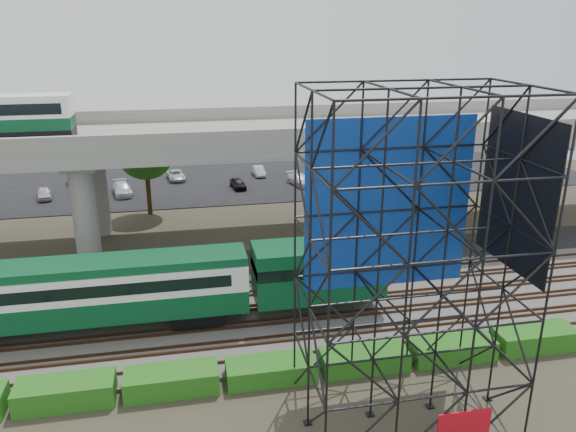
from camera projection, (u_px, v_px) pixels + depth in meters
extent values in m
plane|color=#474233|center=(242.00, 337.00, 32.74)|extent=(140.00, 140.00, 0.00)
cube|color=slate|center=(238.00, 319.00, 34.56)|extent=(90.00, 12.00, 0.20)
cube|color=black|center=(226.00, 265.00, 42.47)|extent=(90.00, 5.00, 0.08)
cube|color=black|center=(207.00, 183.00, 64.26)|extent=(90.00, 18.00, 0.08)
cube|color=slate|center=(198.00, 145.00, 84.68)|extent=(140.00, 40.00, 0.03)
cube|color=#472D1E|center=(248.00, 359.00, 30.13)|extent=(90.00, 0.08, 0.16)
cube|color=#472D1E|center=(245.00, 345.00, 31.46)|extent=(90.00, 0.08, 0.16)
cube|color=#472D1E|center=(243.00, 340.00, 31.98)|extent=(90.00, 0.08, 0.16)
cube|color=#472D1E|center=(240.00, 327.00, 33.32)|extent=(90.00, 0.08, 0.16)
cube|color=#472D1E|center=(239.00, 322.00, 33.84)|extent=(90.00, 0.08, 0.16)
cube|color=#472D1E|center=(237.00, 311.00, 35.17)|extent=(90.00, 0.08, 0.16)
cube|color=#472D1E|center=(236.00, 307.00, 35.69)|extent=(90.00, 0.08, 0.16)
cube|color=#472D1E|center=(233.00, 296.00, 37.03)|extent=(90.00, 0.08, 0.16)
cube|color=#472D1E|center=(233.00, 293.00, 37.55)|extent=(90.00, 0.08, 0.16)
cube|color=#472D1E|center=(230.00, 283.00, 38.88)|extent=(90.00, 0.08, 0.16)
cube|color=black|center=(197.00, 313.00, 33.88)|extent=(3.00, 2.20, 0.90)
cube|color=#0A4624|center=(83.00, 306.00, 32.32)|extent=(19.00, 3.00, 1.40)
cube|color=white|center=(79.00, 283.00, 31.84)|extent=(19.00, 3.00, 1.50)
cube|color=#0A4624|center=(77.00, 267.00, 31.52)|extent=(19.00, 2.60, 0.50)
cube|color=black|center=(98.00, 280.00, 32.01)|extent=(15.00, 3.06, 0.70)
cube|color=#0A4624|center=(318.00, 270.00, 34.56)|extent=(8.00, 3.00, 3.40)
cube|color=#9E9B93|center=(216.00, 139.00, 44.78)|extent=(80.00, 12.00, 1.20)
cube|color=#9E9B93|center=(221.00, 139.00, 39.08)|extent=(80.00, 0.50, 1.10)
cube|color=#9E9B93|center=(210.00, 114.00, 49.74)|extent=(80.00, 0.50, 1.10)
cylinder|color=#9E9B93|center=(85.00, 215.00, 41.20)|extent=(1.80, 1.80, 8.00)
cylinder|color=#9E9B93|center=(97.00, 189.00, 47.69)|extent=(1.80, 1.80, 8.00)
cube|color=#9E9B93|center=(86.00, 156.00, 43.24)|extent=(2.40, 9.00, 0.60)
cylinder|color=#9E9B93|center=(347.00, 200.00, 44.87)|extent=(1.80, 1.80, 8.00)
cylinder|color=#9E9B93|center=(324.00, 177.00, 51.36)|extent=(1.80, 1.80, 8.00)
cube|color=#9E9B93|center=(336.00, 145.00, 46.91)|extent=(2.40, 9.00, 0.60)
cylinder|color=#9E9B93|center=(548.00, 188.00, 48.18)|extent=(1.80, 1.80, 8.00)
cylinder|color=#9E9B93|center=(503.00, 168.00, 54.67)|extent=(1.80, 1.80, 8.00)
cube|color=#9E9B93|center=(530.00, 137.00, 50.22)|extent=(2.40, 9.00, 0.60)
cube|color=#0D3699|center=(389.00, 205.00, 26.33)|extent=(8.10, 0.08, 8.25)
cube|color=black|center=(517.00, 193.00, 23.95)|extent=(0.06, 5.40, 6.75)
cube|color=red|center=(464.00, 427.00, 23.55)|extent=(2.40, 0.08, 1.60)
cube|color=black|center=(400.00, 410.00, 26.52)|extent=(9.36, 6.36, 0.08)
cube|color=#196016|center=(66.00, 392.00, 26.91)|extent=(4.60, 1.80, 1.20)
cube|color=#196016|center=(172.00, 380.00, 27.83)|extent=(4.60, 1.80, 1.15)
cube|color=#196016|center=(271.00, 370.00, 28.77)|extent=(4.60, 1.80, 1.03)
cube|color=#196016|center=(364.00, 359.00, 29.69)|extent=(4.60, 1.80, 1.01)
cube|color=#196016|center=(452.00, 349.00, 30.59)|extent=(4.60, 1.80, 1.12)
cube|color=#196016|center=(534.00, 338.00, 31.50)|extent=(4.60, 1.80, 1.20)
cylinder|color=#382314|center=(393.00, 215.00, 46.13)|extent=(0.44, 0.44, 4.80)
ellipsoid|color=#196016|center=(395.00, 178.00, 45.08)|extent=(4.94, 4.94, 4.18)
cylinder|color=#382314|center=(148.00, 190.00, 53.12)|extent=(0.44, 0.44, 4.80)
ellipsoid|color=#196016|center=(146.00, 157.00, 52.08)|extent=(4.94, 4.94, 4.18)
imported|color=#BBBBBB|center=(44.00, 193.00, 58.17)|extent=(2.01, 3.53, 1.13)
imported|color=#A0A2A8|center=(75.00, 180.00, 63.22)|extent=(2.04, 3.64, 1.14)
imported|color=silver|center=(122.00, 189.00, 59.59)|extent=(2.55, 4.60, 1.26)
imported|color=#BABABA|center=(176.00, 175.00, 65.30)|extent=(2.32, 4.10, 1.08)
imported|color=black|center=(238.00, 183.00, 61.88)|extent=(1.77, 3.41, 1.11)
imported|color=#B5B6BE|center=(259.00, 171.00, 67.09)|extent=(1.35, 3.38, 1.09)
imported|color=silver|center=(300.00, 180.00, 63.16)|extent=(2.73, 4.50, 1.22)
imported|color=#A5A8AD|center=(331.00, 167.00, 68.70)|extent=(2.25, 4.39, 1.18)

